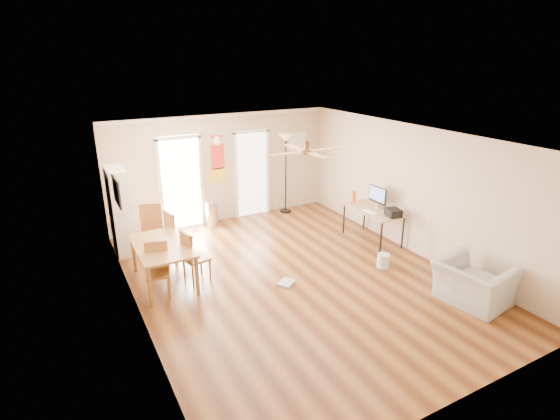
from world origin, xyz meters
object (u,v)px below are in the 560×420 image
dining_table (164,264)px  dining_chair_far (153,225)px  torchiere_lamp (286,174)px  computer_desk (372,225)px  trash_can (212,214)px  dining_chair_near (158,271)px  printer (393,213)px  dining_chair_right_b (196,256)px  bookshelf (120,211)px  dining_chair_right_a (179,234)px  armchair (473,283)px  wastebasket_a (383,261)px

dining_table → dining_chair_far: 1.58m
torchiere_lamp → computer_desk: torchiere_lamp is taller
trash_can → torchiere_lamp: torchiere_lamp is taller
dining_chair_near → trash_can: size_ratio=1.56×
printer → dining_chair_right_b: bearing=-176.0°
bookshelf → printer: 5.60m
bookshelf → dining_chair_right_a: bookshelf is taller
dining_table → trash_can: 2.80m
armchair → dining_chair_right_a: bearing=34.9°
bookshelf → wastebasket_a: 5.34m
dining_chair_right_a → dining_chair_far: dining_chair_far is taller
bookshelf → armchair: (4.70, -4.78, -0.55)m
dining_table → bookshelf: bearing=103.1°
bookshelf → dining_table: size_ratio=1.19×
dining_chair_right_a → torchiere_lamp: torchiere_lamp is taller
torchiere_lamp → computer_desk: bearing=-73.0°
computer_desk → armchair: computer_desk is taller
bookshelf → dining_chair_near: 2.16m
trash_can → wastebasket_a: (2.16, -3.62, -0.16)m
dining_chair_right_b → computer_desk: size_ratio=0.73×
dining_chair_far → dining_chair_right_a: bearing=135.1°
wastebasket_a → trash_can: bearing=120.8°
wastebasket_a → dining_chair_far: bearing=141.1°
dining_table → torchiere_lamp: 4.41m
dining_table → trash_can: size_ratio=2.54×
torchiere_lamp → printer: (0.86, -3.04, -0.22)m
computer_desk → armchair: 2.80m
dining_chair_near → bookshelf: bearing=110.0°
torchiere_lamp → trash_can: bearing=-179.0°
dining_chair_near → trash_can: bearing=68.1°
armchair → computer_desk: bearing=-12.8°
wastebasket_a → computer_desk: bearing=60.2°
bookshelf → trash_can: 2.25m
dining_table → dining_chair_far: dining_chair_far is taller
bookshelf → dining_chair_right_b: 2.15m
trash_can → armchair: size_ratio=0.55×
dining_chair_right_b → dining_chair_far: 1.78m
dining_chair_right_a → armchair: bearing=-148.9°
printer → wastebasket_a: printer is taller
dining_table → trash_can: dining_table is taller
wastebasket_a → armchair: armchair is taller
dining_table → armchair: bearing=-35.5°
dining_chair_near → computer_desk: dining_chair_near is taller
torchiere_lamp → armchair: size_ratio=1.89×
dining_table → torchiere_lamp: bearing=31.0°
bookshelf → computer_desk: bookshelf is taller
dining_table → dining_chair_right_a: dining_chair_right_a is taller
trash_can → armchair: 5.89m
wastebasket_a → dining_chair_near: bearing=166.0°
computer_desk → armchair: size_ratio=1.25×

